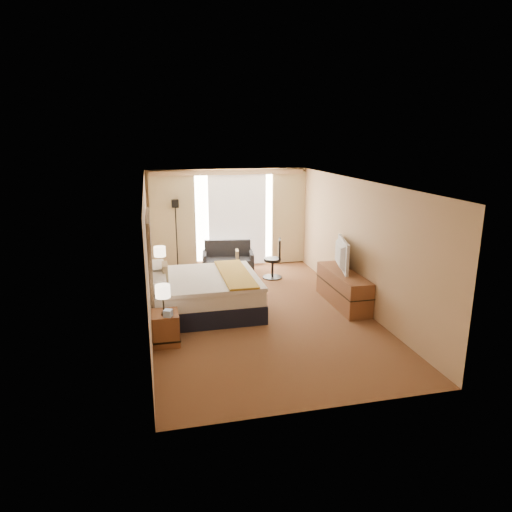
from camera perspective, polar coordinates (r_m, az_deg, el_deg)
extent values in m
cube|color=#552318|center=(9.29, 0.27, -6.93)|extent=(4.20, 7.00, 0.02)
cube|color=white|center=(8.66, 0.29, 9.25)|extent=(4.20, 7.00, 0.02)
cube|color=tan|center=(12.24, -3.55, 4.74)|extent=(4.20, 0.02, 2.60)
cube|color=tan|center=(5.70, 8.55, -7.45)|extent=(4.20, 0.02, 2.60)
cube|color=tan|center=(8.66, -13.37, 0.09)|extent=(0.02, 7.00, 2.60)
cube|color=tan|center=(9.58, 12.59, 1.55)|extent=(0.02, 7.00, 2.60)
cube|color=black|center=(8.86, -13.11, 0.30)|extent=(0.06, 1.85, 1.50)
cube|color=brown|center=(7.99, -11.23, -8.83)|extent=(0.45, 0.52, 0.55)
cube|color=brown|center=(10.34, -11.79, -3.34)|extent=(0.45, 0.52, 0.55)
cube|color=brown|center=(9.73, 10.84, -3.98)|extent=(0.50, 1.80, 0.70)
cube|color=silver|center=(12.26, -2.37, 4.86)|extent=(2.30, 0.02, 2.30)
cube|color=beige|center=(11.98, -10.32, 4.15)|extent=(1.15, 0.09, 2.50)
cube|color=beige|center=(12.51, 4.04, 4.81)|extent=(0.90, 0.09, 2.50)
cube|color=silver|center=(12.23, -2.33, 4.60)|extent=(1.55, 0.04, 2.50)
cube|color=tan|center=(11.93, -3.51, 10.38)|extent=(4.00, 0.16, 0.12)
cube|color=black|center=(9.30, -6.46, -5.82)|extent=(2.15, 1.95, 0.36)
cube|color=silver|center=(9.19, -6.52, -3.87)|extent=(2.10, 1.89, 0.31)
cube|color=silver|center=(9.14, -6.04, -2.78)|extent=(1.97, 1.97, 0.07)
cube|color=gold|center=(9.20, -2.63, -2.25)|extent=(0.56, 1.97, 0.04)
cube|color=silver|center=(8.59, -12.11, -3.29)|extent=(0.29, 0.80, 0.18)
cube|color=silver|center=(9.49, -12.26, -1.56)|extent=(0.29, 0.80, 0.18)
cube|color=beige|center=(9.03, -11.29, -2.08)|extent=(0.10, 0.43, 0.37)
cube|color=#541C18|center=(11.81, -3.49, -1.54)|extent=(1.37, 0.86, 0.23)
cube|color=#29292E|center=(11.72, -3.50, -0.72)|extent=(1.26, 0.71, 0.15)
cube|color=#29292E|center=(11.97, -3.57, 0.85)|extent=(1.21, 0.29, 0.51)
cube|color=#29292E|center=(11.75, -6.43, -0.60)|extent=(0.18, 0.70, 0.42)
cube|color=#29292E|center=(11.79, -0.59, -0.45)|extent=(0.18, 0.70, 0.42)
cube|color=beige|center=(11.69, -2.38, 0.05)|extent=(0.12, 0.33, 0.30)
cube|color=black|center=(12.11, -9.71, -1.83)|extent=(0.24, 0.24, 0.03)
cylinder|color=black|center=(11.89, -9.89, 2.10)|extent=(0.03, 0.03, 1.67)
cube|color=black|center=(11.73, -10.09, 6.47)|extent=(0.17, 0.17, 0.19)
cylinder|color=black|center=(11.40, 2.05, -2.67)|extent=(0.48, 0.48, 0.03)
cylinder|color=black|center=(11.33, 2.06, -1.53)|extent=(0.06, 0.06, 0.43)
cylinder|color=black|center=(11.27, 2.07, -0.45)|extent=(0.42, 0.42, 0.07)
cube|color=black|center=(11.20, 2.97, 0.92)|extent=(0.15, 0.38, 0.48)
cube|color=black|center=(7.81, -11.43, -7.08)|extent=(0.09, 0.09, 0.04)
cylinder|color=black|center=(7.75, -11.49, -5.90)|extent=(0.03, 0.03, 0.31)
cylinder|color=#FFE6BF|center=(7.68, -11.58, -4.33)|extent=(0.25, 0.25, 0.21)
cube|color=black|center=(10.33, -11.83, -1.65)|extent=(0.09, 0.09, 0.04)
cylinder|color=black|center=(10.28, -11.88, -0.70)|extent=(0.03, 0.03, 0.32)
cylinder|color=#FFE6BF|center=(10.22, -11.95, 0.56)|extent=(0.26, 0.26, 0.22)
cube|color=#9BBBEF|center=(7.71, -10.94, -7.03)|extent=(0.17, 0.17, 0.12)
cube|color=black|center=(10.26, -11.50, -1.64)|extent=(0.22, 0.20, 0.07)
imported|color=black|center=(9.74, 10.16, 0.22)|extent=(0.42, 1.13, 0.65)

